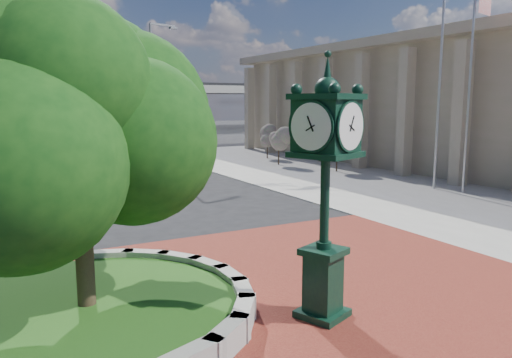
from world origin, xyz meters
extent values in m
plane|color=black|center=(0.00, 0.00, 0.00)|extent=(200.00, 200.00, 0.00)
cube|color=maroon|center=(0.00, -1.00, 0.02)|extent=(12.00, 12.00, 0.04)
cube|color=#9E9B93|center=(16.00, 10.00, 0.02)|extent=(20.00, 50.00, 0.04)
cube|color=#9E9B93|center=(-3.05, -2.54, 0.27)|extent=(1.20, 1.04, 0.54)
cube|color=#9E9B93|center=(-2.38, -1.84, 0.27)|extent=(1.00, 1.22, 0.54)
cube|color=#9E9B93|center=(-1.95, -0.96, 0.27)|extent=(0.71, 1.30, 0.54)
cube|color=#9E9B93|center=(-1.80, 0.00, 0.27)|extent=(0.35, 1.25, 0.54)
cube|color=#9E9B93|center=(-1.95, 0.96, 0.27)|extent=(0.71, 1.30, 0.54)
cube|color=#9E9B93|center=(-2.38, 1.84, 0.27)|extent=(1.00, 1.22, 0.54)
cube|color=#9E9B93|center=(-3.05, 2.54, 0.27)|extent=(1.20, 1.04, 0.54)
cube|color=#9E9B93|center=(-3.91, 3.01, 0.27)|extent=(1.29, 0.76, 0.54)
cylinder|color=#174814|center=(-5.00, 0.00, 0.20)|extent=(6.10, 6.10, 0.40)
cube|color=tan|center=(24.00, 12.00, 4.00)|extent=(15.00, 42.00, 8.00)
cube|color=tan|center=(24.00, 12.00, 8.30)|extent=(17.00, 44.00, 0.60)
cube|color=black|center=(16.80, 12.00, 4.00)|extent=(0.30, 40.00, 5.50)
cube|color=#9E9B93|center=(0.00, 70.00, 6.50)|extent=(90.00, 12.00, 1.20)
cube|color=black|center=(0.00, 70.00, 7.30)|extent=(90.00, 12.00, 0.40)
cylinder|color=#9E9B93|center=(5.00, 70.00, 3.00)|extent=(1.80, 1.80, 6.00)
cylinder|color=#9E9B93|center=(25.00, 70.00, 3.00)|extent=(1.80, 1.80, 6.00)
cylinder|color=#38281C|center=(-5.00, 0.00, 1.08)|extent=(0.36, 0.36, 2.17)
sphere|color=#113D10|center=(-5.00, 0.00, 3.73)|extent=(5.20, 5.20, 5.20)
cylinder|color=#38281C|center=(-4.00, 18.00, 0.96)|extent=(0.36, 0.36, 1.92)
sphere|color=#113D10|center=(-4.00, 18.00, 3.25)|extent=(4.40, 4.40, 4.40)
cube|color=black|center=(-0.67, -2.10, 0.09)|extent=(1.17, 1.17, 0.18)
cube|color=black|center=(-0.67, -2.10, 0.79)|extent=(0.80, 0.80, 1.24)
cube|color=black|center=(-0.67, -2.10, 1.44)|extent=(1.02, 1.02, 0.13)
cylinder|color=black|center=(-0.67, -2.10, 2.46)|extent=(0.19, 0.19, 1.91)
cube|color=black|center=(-0.67, -2.10, 3.99)|extent=(1.31, 1.31, 1.01)
cylinder|color=white|center=(-0.48, -2.59, 3.99)|extent=(0.86, 0.39, 0.90)
cylinder|color=white|center=(-0.87, -1.61, 3.99)|extent=(0.86, 0.39, 0.90)
cylinder|color=white|center=(-1.16, -2.30, 3.99)|extent=(0.39, 0.86, 0.90)
cylinder|color=white|center=(-0.18, -1.91, 3.99)|extent=(0.39, 0.86, 0.90)
sphere|color=black|center=(-0.67, -2.10, 4.68)|extent=(0.49, 0.49, 0.49)
cone|color=black|center=(-0.67, -2.10, 5.05)|extent=(0.20, 0.20, 0.56)
imported|color=#59100C|center=(3.33, 40.00, 0.84)|extent=(1.99, 4.91, 1.67)
cylinder|color=silver|center=(13.89, 6.32, 4.85)|extent=(0.12, 0.12, 9.71)
plane|color=red|center=(14.62, 6.32, 9.03)|extent=(1.40, 0.42, 1.46)
cylinder|color=silver|center=(13.58, 7.84, 5.47)|extent=(0.13, 0.13, 10.93)
cylinder|color=slate|center=(3.61, 23.57, 4.81)|extent=(0.17, 0.17, 9.63)
cube|color=slate|center=(4.54, 23.81, 9.63)|extent=(1.90, 0.64, 0.13)
cube|color=slate|center=(5.37, 24.03, 9.52)|extent=(0.59, 0.39, 0.16)
cylinder|color=slate|center=(-4.36, 43.50, 4.24)|extent=(0.15, 0.15, 8.47)
cube|color=slate|center=(-3.57, 43.79, 8.47)|extent=(1.64, 0.72, 0.11)
cube|color=slate|center=(-2.86, 44.06, 8.38)|extent=(0.52, 0.39, 0.14)
cylinder|color=#38281C|center=(13.10, 15.37, 0.60)|extent=(0.10, 0.10, 1.20)
sphere|color=#C16094|center=(13.10, 15.37, 1.60)|extent=(1.20, 1.20, 1.20)
cylinder|color=#38281C|center=(11.60, 20.12, 0.60)|extent=(0.10, 0.10, 1.20)
sphere|color=#C16094|center=(11.60, 20.12, 1.60)|extent=(1.20, 1.20, 1.20)
cylinder|color=#38281C|center=(12.93, 24.06, 0.60)|extent=(0.10, 0.10, 1.20)
sphere|color=#C16094|center=(12.93, 24.06, 1.60)|extent=(1.20, 1.20, 1.20)
camera|label=1|loc=(-6.55, -10.07, 4.44)|focal=35.00mm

